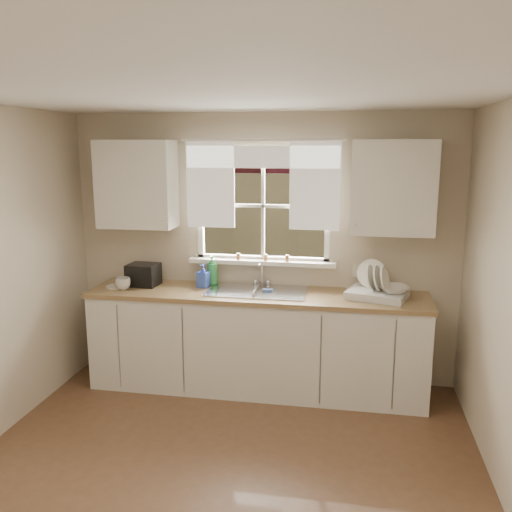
% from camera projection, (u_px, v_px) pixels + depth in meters
% --- Properties ---
extents(ground, '(4.00, 4.00, 0.00)m').
position_uv_depth(ground, '(210.00, 502.00, 3.40)').
color(ground, brown).
rests_on(ground, ground).
extents(room_walls, '(3.62, 4.02, 2.50)m').
position_uv_depth(room_walls, '(203.00, 317.00, 3.09)').
color(room_walls, beige).
rests_on(room_walls, ground).
extents(ceiling, '(3.60, 4.00, 0.02)m').
position_uv_depth(ceiling, '(202.00, 88.00, 2.90)').
color(ceiling, silver).
rests_on(ceiling, room_walls).
extents(window, '(1.38, 0.16, 1.06)m').
position_uv_depth(window, '(263.00, 224.00, 5.04)').
color(window, white).
rests_on(window, room_walls).
extents(curtains, '(1.50, 0.03, 0.81)m').
position_uv_depth(curtains, '(262.00, 176.00, 4.90)').
color(curtains, white).
rests_on(curtains, room_walls).
extents(base_cabinets, '(3.00, 0.62, 0.87)m').
position_uv_depth(base_cabinets, '(257.00, 343.00, 4.94)').
color(base_cabinets, silver).
rests_on(base_cabinets, ground).
extents(countertop, '(3.04, 0.65, 0.04)m').
position_uv_depth(countertop, '(257.00, 295.00, 4.85)').
color(countertop, olive).
rests_on(countertop, base_cabinets).
extents(upper_cabinet_left, '(0.70, 0.33, 0.80)m').
position_uv_depth(upper_cabinet_left, '(137.00, 184.00, 4.99)').
color(upper_cabinet_left, silver).
rests_on(upper_cabinet_left, room_walls).
extents(upper_cabinet_right, '(0.70, 0.33, 0.80)m').
position_uv_depth(upper_cabinet_right, '(393.00, 188.00, 4.60)').
color(upper_cabinet_right, silver).
rests_on(upper_cabinet_right, room_walls).
extents(wall_outlet, '(0.08, 0.01, 0.12)m').
position_uv_depth(wall_outlet, '(357.00, 270.00, 4.95)').
color(wall_outlet, beige).
rests_on(wall_outlet, room_walls).
extents(sill_jars, '(0.50, 0.04, 0.06)m').
position_uv_depth(sill_jars, '(264.00, 257.00, 5.03)').
color(sill_jars, brown).
rests_on(sill_jars, window).
extents(backyard, '(20.00, 10.00, 6.13)m').
position_uv_depth(backyard, '(345.00, 81.00, 10.73)').
color(backyard, '#335421').
rests_on(backyard, ground).
extents(sink, '(0.88, 0.52, 0.40)m').
position_uv_depth(sink, '(257.00, 299.00, 4.89)').
color(sink, '#B7B7BC').
rests_on(sink, countertop).
extents(dish_rack, '(0.57, 0.49, 0.31)m').
position_uv_depth(dish_rack, '(377.00, 291.00, 4.67)').
color(dish_rack, silver).
rests_on(dish_rack, countertop).
extents(bowl, '(0.30, 0.30, 0.06)m').
position_uv_depth(bowl, '(394.00, 289.00, 4.59)').
color(bowl, beige).
rests_on(bowl, dish_rack).
extents(soap_bottle_a, '(0.11, 0.11, 0.28)m').
position_uv_depth(soap_bottle_a, '(212.00, 270.00, 5.08)').
color(soap_bottle_a, green).
rests_on(soap_bottle_a, countertop).
extents(soap_bottle_b, '(0.12, 0.12, 0.22)m').
position_uv_depth(soap_bottle_b, '(203.00, 276.00, 5.01)').
color(soap_bottle_b, '#314EB9').
rests_on(soap_bottle_b, countertop).
extents(soap_bottle_c, '(0.16, 0.16, 0.17)m').
position_uv_depth(soap_bottle_c, '(137.00, 274.00, 5.19)').
color(soap_bottle_c, beige).
rests_on(soap_bottle_c, countertop).
extents(saucer, '(0.20, 0.20, 0.01)m').
position_uv_depth(saucer, '(117.00, 286.00, 5.03)').
color(saucer, white).
rests_on(saucer, countertop).
extents(cup, '(0.16, 0.16, 0.11)m').
position_uv_depth(cup, '(123.00, 284.00, 4.93)').
color(cup, silver).
rests_on(cup, countertop).
extents(black_appliance, '(0.29, 0.25, 0.20)m').
position_uv_depth(black_appliance, '(143.00, 275.00, 5.08)').
color(black_appliance, black).
rests_on(black_appliance, countertop).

